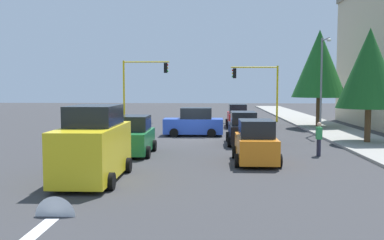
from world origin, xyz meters
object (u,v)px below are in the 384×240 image
object	(u,v)px
car_green	(134,137)
car_blue	(194,123)
car_red	(237,117)
street_lamp_curbside	(323,74)
traffic_signal_far_right	(142,79)
delivery_van_yellow	(94,146)
car_black	(243,129)
pedestrian_crossing	(319,138)
tree_roadside_near	(369,68)
car_orange	(256,143)
traffic_signal_far_left	(258,82)
tree_roadside_mid	(319,64)

from	to	relation	value
car_green	car_blue	bearing A→B (deg)	162.09
car_red	street_lamp_curbside	bearing A→B (deg)	49.94
traffic_signal_far_right	car_red	bearing A→B (deg)	58.98
delivery_van_yellow	street_lamp_curbside	bearing A→B (deg)	142.40
traffic_signal_far_right	delivery_van_yellow	bearing A→B (deg)	5.50
car_black	pedestrian_crossing	xyz separation A→B (m)	(4.20, 3.48, 0.01)
traffic_signal_far_right	car_green	bearing A→B (deg)	8.23
traffic_signal_far_right	tree_roadside_near	xyz separation A→B (m)	(16.00, 16.25, 0.32)
street_lamp_curbside	car_orange	distance (m)	14.06
street_lamp_curbside	car_orange	size ratio (longest dim) A/B	1.86
street_lamp_curbside	delivery_van_yellow	xyz separation A→B (m)	(16.10, -12.40, -3.07)
tree_roadside_near	car_blue	xyz separation A→B (m)	(-4.00, -10.58, -3.64)
car_green	tree_roadside_near	bearing A→B (deg)	108.30
traffic_signal_far_left	tree_roadside_near	distance (m)	16.73
traffic_signal_far_right	car_green	distance (m)	20.88
traffic_signal_far_right	car_red	distance (m)	11.12
traffic_signal_far_right	tree_roadside_near	world-z (taller)	tree_roadside_near
delivery_van_yellow	traffic_signal_far_left	bearing A→B (deg)	161.51
traffic_signal_far_left	car_green	bearing A→B (deg)	-22.52
traffic_signal_far_right	traffic_signal_far_left	bearing A→B (deg)	90.00
street_lamp_curbside	tree_roadside_mid	xyz separation A→B (m)	(-4.39, 0.80, 0.98)
car_orange	car_black	distance (m)	6.31
car_orange	car_green	xyz separation A→B (m)	(-2.22, -5.97, -0.00)
traffic_signal_far_left	tree_roadside_mid	world-z (taller)	tree_roadside_mid
traffic_signal_far_right	car_red	size ratio (longest dim) A/B	1.46
traffic_signal_far_right	tree_roadside_mid	bearing A→B (deg)	69.14
tree_roadside_mid	car_red	world-z (taller)	tree_roadside_mid
car_red	delivery_van_yellow	bearing A→B (deg)	-17.29
traffic_signal_far_left	car_green	world-z (taller)	traffic_signal_far_left
car_blue	car_black	bearing A→B (deg)	35.97
traffic_signal_far_left	car_red	bearing A→B (deg)	-22.98
tree_roadside_near	traffic_signal_far_right	bearing A→B (deg)	-134.56
delivery_van_yellow	car_orange	size ratio (longest dim) A/B	1.28
traffic_signal_far_left	pedestrian_crossing	distance (m)	20.74
street_lamp_curbside	traffic_signal_far_right	bearing A→B (deg)	-124.81
tree_roadside_mid	car_blue	bearing A→B (deg)	-59.24
car_blue	car_black	world-z (taller)	same
car_blue	car_black	xyz separation A→B (m)	(4.30, 3.12, -0.00)
street_lamp_curbside	car_red	bearing A→B (deg)	-130.06
tree_roadside_mid	pedestrian_crossing	bearing A→B (deg)	-13.48
traffic_signal_far_right	pedestrian_crossing	bearing A→B (deg)	30.89
tree_roadside_mid	tree_roadside_near	size ratio (longest dim) A/B	1.17
car_orange	traffic_signal_far_right	bearing A→B (deg)	-158.48
delivery_van_yellow	car_black	xyz separation A→B (m)	(-10.18, 6.24, -0.39)
tree_roadside_near	car_green	xyz separation A→B (m)	(4.40, -13.29, -3.64)
pedestrian_crossing	car_red	bearing A→B (deg)	-168.07
delivery_van_yellow	car_black	size ratio (longest dim) A/B	1.17
street_lamp_curbside	traffic_signal_far_left	bearing A→B (deg)	-161.20
traffic_signal_far_right	street_lamp_curbside	world-z (taller)	street_lamp_curbside
traffic_signal_far_right	tree_roadside_mid	xyz separation A→B (m)	(6.00, 15.75, 1.10)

